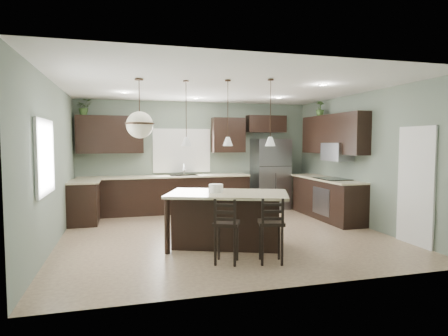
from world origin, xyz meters
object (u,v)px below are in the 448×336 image
at_px(refrigerator, 270,174).
at_px(kitchen_island, 228,220).
at_px(serving_dish, 216,188).
at_px(plant_back_left, 84,107).
at_px(bar_stool_right, 271,230).
at_px(bar_stool_center, 226,231).

xyz_separation_m(refrigerator, kitchen_island, (-2.07, -3.24, -0.46)).
height_order(serving_dish, plant_back_left, plant_back_left).
bearing_deg(bar_stool_right, bar_stool_center, -178.33).
height_order(refrigerator, bar_stool_center, refrigerator).
bearing_deg(bar_stool_right, serving_dish, 133.50).
bearing_deg(bar_stool_center, bar_stool_right, 10.53).
bearing_deg(serving_dish, bar_stool_right, -61.28).
distance_m(bar_stool_center, bar_stool_right, 0.65).
bearing_deg(kitchen_island, bar_stool_center, -85.89).
bearing_deg(refrigerator, serving_dish, -125.49).
bearing_deg(bar_stool_center, kitchen_island, 96.82).
relative_size(bar_stool_center, plant_back_left, 2.62).
bearing_deg(kitchen_island, serving_dish, 180.00).
distance_m(kitchen_island, bar_stool_right, 1.05).
distance_m(bar_stool_right, plant_back_left, 5.67).
height_order(refrigerator, bar_stool_right, refrigerator).
height_order(serving_dish, bar_stool_center, serving_dish).
relative_size(refrigerator, serving_dish, 7.71).
height_order(kitchen_island, bar_stool_right, bar_stool_right).
relative_size(refrigerator, bar_stool_right, 1.89).
bearing_deg(kitchen_island, bar_stool_right, -47.44).
bearing_deg(plant_back_left, serving_dish, -54.45).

